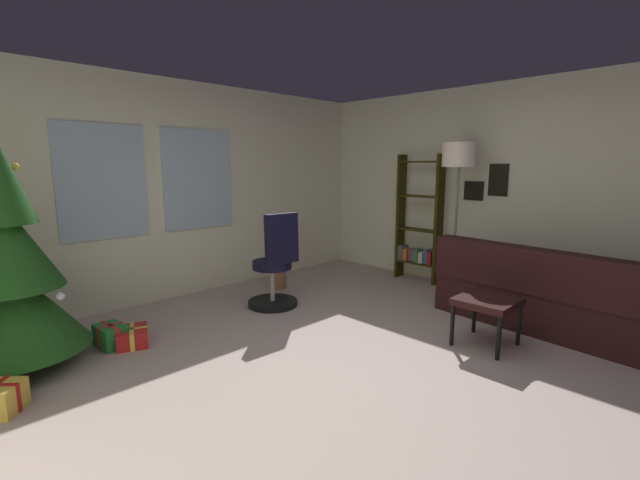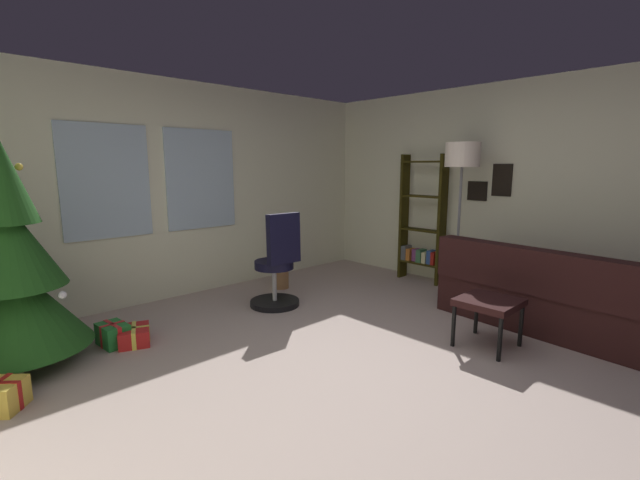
{
  "view_description": "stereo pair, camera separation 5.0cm",
  "coord_description": "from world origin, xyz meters",
  "px_view_note": "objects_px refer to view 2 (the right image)",
  "views": [
    {
      "loc": [
        -2.51,
        -2.03,
        1.58
      ],
      "look_at": [
        -0.22,
        0.28,
        1.01
      ],
      "focal_mm": 24.0,
      "sensor_mm": 36.0,
      "label": 1
    },
    {
      "loc": [
        -2.47,
        -2.06,
        1.58
      ],
      "look_at": [
        -0.22,
        0.28,
        1.01
      ],
      "focal_mm": 24.0,
      "sensor_mm": 36.0,
      "label": 2
    }
  ],
  "objects_px": {
    "footstool": "(489,305)",
    "holiday_tree": "(14,274)",
    "gift_box_green": "(113,334)",
    "bookshelf": "(421,227)",
    "potted_plant": "(281,268)",
    "couch": "(562,297)",
    "office_chair": "(277,270)",
    "gift_box_red": "(134,336)",
    "floor_lamp": "(462,164)"
  },
  "relations": [
    {
      "from": "gift_box_green",
      "to": "potted_plant",
      "type": "height_order",
      "value": "potted_plant"
    },
    {
      "from": "footstool",
      "to": "gift_box_green",
      "type": "height_order",
      "value": "footstool"
    },
    {
      "from": "gift_box_red",
      "to": "floor_lamp",
      "type": "relative_size",
      "value": 0.21
    },
    {
      "from": "holiday_tree",
      "to": "gift_box_green",
      "type": "xyz_separation_m",
      "value": [
        0.65,
        -0.06,
        -0.66
      ]
    },
    {
      "from": "couch",
      "to": "footstool",
      "type": "height_order",
      "value": "couch"
    },
    {
      "from": "holiday_tree",
      "to": "office_chair",
      "type": "distance_m",
      "value": 2.4
    },
    {
      "from": "footstool",
      "to": "potted_plant",
      "type": "xyz_separation_m",
      "value": [
        -0.15,
        2.71,
        -0.11
      ]
    },
    {
      "from": "potted_plant",
      "to": "couch",
      "type": "bearing_deg",
      "value": -68.54
    },
    {
      "from": "gift_box_green",
      "to": "potted_plant",
      "type": "bearing_deg",
      "value": 10.07
    },
    {
      "from": "bookshelf",
      "to": "potted_plant",
      "type": "xyz_separation_m",
      "value": [
        -1.62,
        1.06,
        -0.48
      ]
    },
    {
      "from": "bookshelf",
      "to": "potted_plant",
      "type": "height_order",
      "value": "bookshelf"
    },
    {
      "from": "couch",
      "to": "office_chair",
      "type": "xyz_separation_m",
      "value": [
        -1.68,
        2.41,
        0.13
      ]
    },
    {
      "from": "floor_lamp",
      "to": "holiday_tree",
      "type": "bearing_deg",
      "value": 161.14
    },
    {
      "from": "footstool",
      "to": "holiday_tree",
      "type": "distance_m",
      "value": 3.87
    },
    {
      "from": "footstool",
      "to": "holiday_tree",
      "type": "xyz_separation_m",
      "value": [
        -3.03,
        2.38,
        0.38
      ]
    },
    {
      "from": "footstool",
      "to": "bookshelf",
      "type": "xyz_separation_m",
      "value": [
        1.46,
        1.65,
        0.37
      ]
    },
    {
      "from": "couch",
      "to": "bookshelf",
      "type": "distance_m",
      "value": 2.03
    },
    {
      "from": "couch",
      "to": "floor_lamp",
      "type": "bearing_deg",
      "value": 83.35
    },
    {
      "from": "office_chair",
      "to": "footstool",
      "type": "bearing_deg",
      "value": -72.69
    },
    {
      "from": "couch",
      "to": "gift_box_red",
      "type": "relative_size",
      "value": 5.2
    },
    {
      "from": "office_chair",
      "to": "floor_lamp",
      "type": "relative_size",
      "value": 0.58
    },
    {
      "from": "office_chair",
      "to": "potted_plant",
      "type": "distance_m",
      "value": 0.79
    },
    {
      "from": "couch",
      "to": "gift_box_green",
      "type": "height_order",
      "value": "couch"
    },
    {
      "from": "office_chair",
      "to": "bookshelf",
      "type": "height_order",
      "value": "bookshelf"
    },
    {
      "from": "couch",
      "to": "potted_plant",
      "type": "height_order",
      "value": "couch"
    },
    {
      "from": "gift_box_green",
      "to": "bookshelf",
      "type": "xyz_separation_m",
      "value": [
        3.84,
        -0.66,
        0.65
      ]
    },
    {
      "from": "couch",
      "to": "footstool",
      "type": "bearing_deg",
      "value": 164.68
    },
    {
      "from": "potted_plant",
      "to": "footstool",
      "type": "bearing_deg",
      "value": -86.74
    },
    {
      "from": "couch",
      "to": "holiday_tree",
      "type": "bearing_deg",
      "value": 146.75
    },
    {
      "from": "footstool",
      "to": "couch",
      "type": "bearing_deg",
      "value": -15.32
    },
    {
      "from": "footstool",
      "to": "gift_box_green",
      "type": "bearing_deg",
      "value": 135.77
    },
    {
      "from": "couch",
      "to": "gift_box_green",
      "type": "bearing_deg",
      "value": 142.64
    },
    {
      "from": "gift_box_red",
      "to": "potted_plant",
      "type": "distance_m",
      "value": 2.14
    },
    {
      "from": "gift_box_red",
      "to": "gift_box_green",
      "type": "bearing_deg",
      "value": 146.9
    },
    {
      "from": "office_chair",
      "to": "gift_box_red",
      "type": "bearing_deg",
      "value": 176.75
    },
    {
      "from": "gift_box_red",
      "to": "office_chair",
      "type": "height_order",
      "value": "office_chair"
    },
    {
      "from": "footstool",
      "to": "potted_plant",
      "type": "relative_size",
      "value": 0.8
    },
    {
      "from": "holiday_tree",
      "to": "potted_plant",
      "type": "relative_size",
      "value": 3.69
    },
    {
      "from": "footstool",
      "to": "floor_lamp",
      "type": "relative_size",
      "value": 0.26
    },
    {
      "from": "holiday_tree",
      "to": "gift_box_green",
      "type": "height_order",
      "value": "holiday_tree"
    },
    {
      "from": "office_chair",
      "to": "bookshelf",
      "type": "distance_m",
      "value": 2.2
    },
    {
      "from": "gift_box_red",
      "to": "potted_plant",
      "type": "height_order",
      "value": "potted_plant"
    },
    {
      "from": "office_chair",
      "to": "floor_lamp",
      "type": "bearing_deg",
      "value": -32.97
    },
    {
      "from": "holiday_tree",
      "to": "gift_box_red",
      "type": "relative_size",
      "value": 5.67
    },
    {
      "from": "bookshelf",
      "to": "holiday_tree",
      "type": "bearing_deg",
      "value": 170.83
    },
    {
      "from": "couch",
      "to": "holiday_tree",
      "type": "relative_size",
      "value": 0.92
    },
    {
      "from": "office_chair",
      "to": "floor_lamp",
      "type": "distance_m",
      "value": 2.47
    },
    {
      "from": "gift_box_red",
      "to": "bookshelf",
      "type": "height_order",
      "value": "bookshelf"
    },
    {
      "from": "gift_box_red",
      "to": "potted_plant",
      "type": "xyz_separation_m",
      "value": [
        2.07,
        0.49,
        0.19
      ]
    },
    {
      "from": "footstool",
      "to": "potted_plant",
      "type": "height_order",
      "value": "potted_plant"
    }
  ]
}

